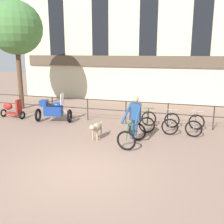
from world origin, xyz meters
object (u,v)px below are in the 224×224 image
object	(u,v)px
dog	(96,128)
parked_motorcycle	(53,110)
parked_bicycle_mid_right	(195,125)
parked_scooter	(12,109)
parked_bicycle_near_lamp	(148,121)
parked_bicycle_mid_left	(171,123)
cyclist_with_bike	(134,123)

from	to	relation	value
dog	parked_motorcycle	bearing A→B (deg)	152.64
parked_bicycle_mid_right	parked_scooter	xyz separation A→B (m)	(-8.64, -0.05, 0.10)
dog	parked_scooter	xyz separation A→B (m)	(-5.11, 1.81, 0.01)
parked_bicycle_near_lamp	parked_bicycle_mid_left	size ratio (longest dim) A/B	1.05
dog	parked_bicycle_near_lamp	distance (m)	2.47
dog	parked_bicycle_mid_left	distance (m)	3.18
cyclist_with_bike	parked_bicycle_mid_left	bearing A→B (deg)	67.06
cyclist_with_bike	dog	distance (m)	1.46
parked_bicycle_mid_left	parked_scooter	distance (m)	7.69
cyclist_with_bike	parked_bicycle_mid_left	size ratio (longest dim) A/B	1.53
parked_bicycle_near_lamp	parked_bicycle_mid_right	xyz separation A→B (m)	(1.91, 0.00, 0.00)
parked_bicycle_mid_right	parked_scooter	size ratio (longest dim) A/B	0.89
dog	parked_bicycle_mid_right	bearing A→B (deg)	32.65
cyclist_with_bike	dog	bearing A→B (deg)	-175.65
cyclist_with_bike	parked_bicycle_near_lamp	size ratio (longest dim) A/B	1.46
cyclist_with_bike	parked_motorcycle	xyz separation A→B (m)	(-4.21, 1.83, -0.20)
parked_motorcycle	parked_bicycle_mid_left	xyz separation A→B (m)	(5.36, 0.12, -0.20)
dog	parked_bicycle_mid_left	bearing A→B (deg)	40.71
cyclist_with_bike	parked_bicycle_mid_left	distance (m)	2.29
dog	parked_scooter	size ratio (longest dim) A/B	0.77
parked_scooter	cyclist_with_bike	bearing A→B (deg)	-99.59
dog	parked_bicycle_near_lamp	bearing A→B (deg)	53.78
parked_scooter	dog	bearing A→B (deg)	-102.97
dog	parked_motorcycle	distance (m)	3.29
cyclist_with_bike	parked_bicycle_mid_right	xyz separation A→B (m)	(2.10, 1.95, -0.41)
parked_bicycle_mid_left	parked_bicycle_mid_right	distance (m)	0.95
parked_motorcycle	parked_scooter	bearing A→B (deg)	78.38
parked_bicycle_near_lamp	parked_bicycle_mid_left	distance (m)	0.95
dog	parked_bicycle_mid_right	xyz separation A→B (m)	(3.53, 1.86, -0.10)
parked_bicycle_near_lamp	parked_scooter	xyz separation A→B (m)	(-6.74, -0.05, 0.10)
cyclist_with_bike	parked_bicycle_mid_right	distance (m)	2.89
parked_bicycle_mid_right	parked_bicycle_near_lamp	bearing A→B (deg)	6.25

